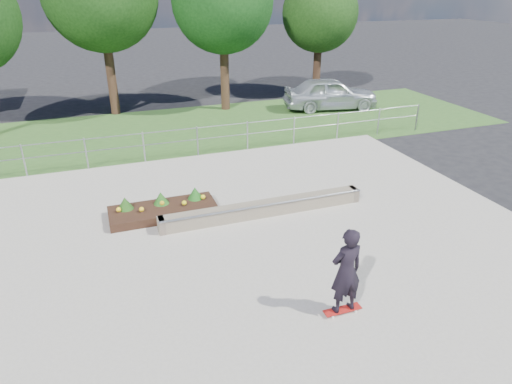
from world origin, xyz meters
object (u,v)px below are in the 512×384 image
(planter_bed, at_px, (163,208))
(skateboarder, at_px, (346,271))
(parked_car, at_px, (330,93))
(grind_ledge, at_px, (264,208))

(planter_bed, xyz_separation_m, skateboarder, (2.71, -5.51, 0.81))
(parked_car, bearing_deg, planter_bed, 142.28)
(planter_bed, bearing_deg, parked_car, 41.69)
(grind_ledge, height_order, parked_car, parked_car)
(grind_ledge, height_order, skateboarder, skateboarder)
(grind_ledge, bearing_deg, skateboarder, -90.01)
(skateboarder, height_order, parked_car, skateboarder)
(grind_ledge, distance_m, planter_bed, 2.89)
(skateboarder, bearing_deg, grind_ledge, 89.99)
(grind_ledge, xyz_separation_m, skateboarder, (-0.00, -4.50, 0.79))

